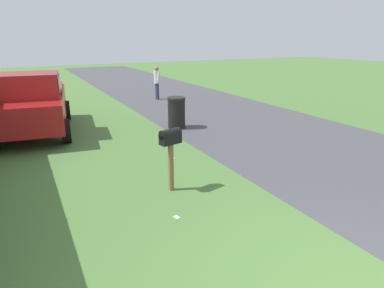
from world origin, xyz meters
TOP-DOWN VIEW (x-y plane):
  - road_asphalt at (6.00, -4.14)m, footprint 60.00×6.41m
  - mailbox at (4.09, 0.87)m, footprint 0.30×0.49m
  - pickup_truck at (10.30, 3.19)m, footprint 5.13×2.76m
  - trash_bin at (8.75, -1.41)m, footprint 0.65×0.65m
  - pedestrian at (14.53, -2.95)m, footprint 0.49×0.30m
  - litter_wrapper_far_scatter at (2.98, 1.26)m, footprint 0.14×0.11m
  - litter_wrapper_midfield_a at (5.90, 0.04)m, footprint 0.14×0.14m

SIDE VIEW (x-z plane):
  - road_asphalt at x=6.00m, z-range 0.00..0.01m
  - litter_wrapper_far_scatter at x=2.98m, z-range 0.00..0.01m
  - litter_wrapper_midfield_a at x=5.90m, z-range 0.00..0.01m
  - trash_bin at x=8.75m, z-range 0.00..1.13m
  - pedestrian at x=14.53m, z-range 0.14..1.85m
  - mailbox at x=4.09m, z-range 0.41..1.78m
  - pickup_truck at x=10.30m, z-range 0.06..2.15m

